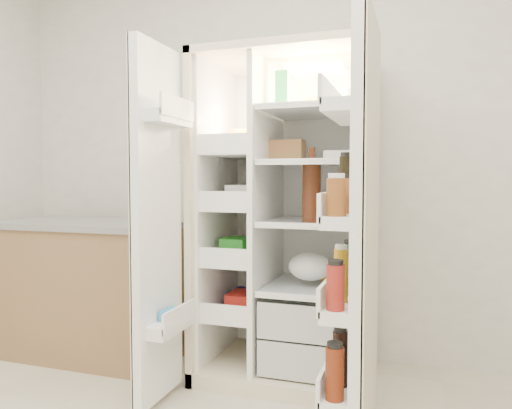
% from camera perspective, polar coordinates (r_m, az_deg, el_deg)
% --- Properties ---
extents(wall_back, '(4.00, 0.02, 2.70)m').
position_cam_1_polar(wall_back, '(3.12, 4.66, 7.33)').
color(wall_back, white).
rests_on(wall_back, floor).
extents(refrigerator, '(0.92, 0.70, 1.80)m').
position_cam_1_polar(refrigerator, '(2.78, 4.20, -4.63)').
color(refrigerator, beige).
rests_on(refrigerator, floor).
extents(freezer_door, '(0.15, 0.40, 1.72)m').
position_cam_1_polar(freezer_door, '(2.40, -11.48, -2.34)').
color(freezer_door, white).
rests_on(freezer_door, floor).
extents(fridge_door, '(0.17, 0.58, 1.72)m').
position_cam_1_polar(fridge_door, '(2.00, 12.20, -4.12)').
color(fridge_door, white).
rests_on(fridge_door, floor).
extents(kitchen_counter, '(1.17, 0.62, 0.85)m').
position_cam_1_polar(kitchen_counter, '(3.29, -18.58, -9.22)').
color(kitchen_counter, '#8B6145').
rests_on(kitchen_counter, floor).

